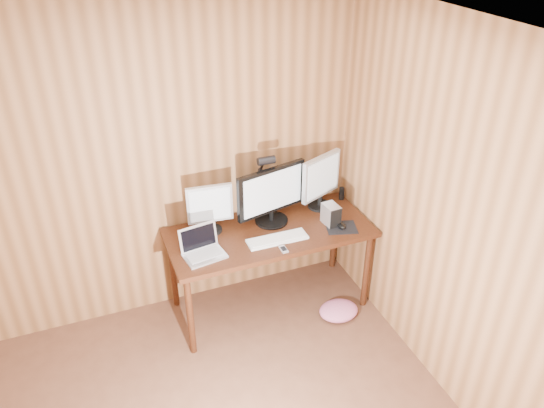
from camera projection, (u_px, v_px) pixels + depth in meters
room_shell at (206, 370)px, 2.30m from camera, size 4.00×4.00×4.00m
desk at (266, 239)px, 4.27m from camera, size 1.60×0.70×0.75m
monitor_center at (271, 195)px, 4.14m from camera, size 0.60×0.27×0.48m
monitor_left at (210, 208)px, 4.04m from camera, size 0.35×0.17×0.40m
monitor_right at (321, 180)px, 4.34m from camera, size 0.40×0.20×0.47m
laptop at (202, 248)px, 3.86m from camera, size 0.32×0.27×0.21m
keyboard at (277, 239)px, 4.03m from camera, size 0.47×0.14×0.02m
mousepad at (341, 227)px, 4.18m from camera, size 0.28×0.25×0.00m
mouse at (341, 225)px, 4.17m from camera, size 0.09×0.12×0.04m
hard_drive at (331, 215)px, 4.20m from camera, size 0.12×0.16×0.17m
phone at (284, 249)px, 3.92m from camera, size 0.05×0.09×0.01m
speaker at (342, 193)px, 4.55m from camera, size 0.05×0.05×0.11m
desk_lamp at (264, 175)px, 4.16m from camera, size 0.14×0.19×0.59m
fabric_pile at (339, 311)px, 4.38m from camera, size 0.36×0.31×0.10m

